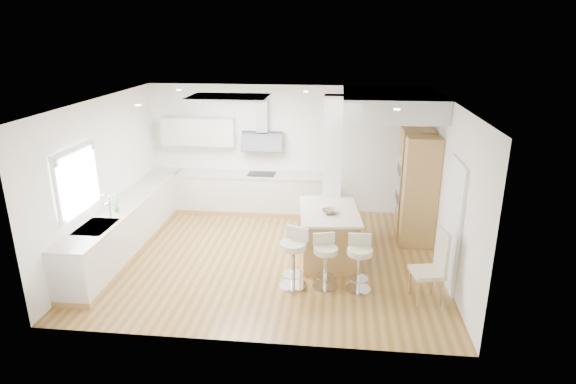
# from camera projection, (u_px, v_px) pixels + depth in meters

# --- Properties ---
(ground) EXTENTS (6.00, 6.00, 0.00)m
(ground) POSITION_uv_depth(u_px,v_px,m) (271.00, 257.00, 8.71)
(ground) COLOR olive
(ground) RESTS_ON ground
(ceiling) EXTENTS (6.00, 5.00, 0.02)m
(ceiling) POSITION_uv_depth(u_px,v_px,m) (271.00, 257.00, 8.71)
(ceiling) COLOR silver
(ceiling) RESTS_ON ground
(wall_back) EXTENTS (6.00, 0.04, 2.80)m
(wall_back) POSITION_uv_depth(u_px,v_px,m) (286.00, 149.00, 10.61)
(wall_back) COLOR white
(wall_back) RESTS_ON ground
(wall_left) EXTENTS (0.04, 5.00, 2.80)m
(wall_left) POSITION_uv_depth(u_px,v_px,m) (103.00, 178.00, 8.56)
(wall_left) COLOR white
(wall_left) RESTS_ON ground
(wall_right) EXTENTS (0.04, 5.00, 2.80)m
(wall_right) POSITION_uv_depth(u_px,v_px,m) (449.00, 189.00, 7.96)
(wall_right) COLOR white
(wall_right) RESTS_ON ground
(skylight) EXTENTS (4.10, 2.10, 0.06)m
(skylight) POSITION_uv_depth(u_px,v_px,m) (229.00, 98.00, 8.46)
(skylight) COLOR white
(skylight) RESTS_ON ground
(window_left) EXTENTS (0.06, 1.28, 1.07)m
(window_left) POSITION_uv_depth(u_px,v_px,m) (77.00, 177.00, 7.61)
(window_left) COLOR white
(window_left) RESTS_ON ground
(doorway_right) EXTENTS (0.05, 1.00, 2.10)m
(doorway_right) POSITION_uv_depth(u_px,v_px,m) (453.00, 226.00, 7.52)
(doorway_right) COLOR #4D463C
(doorway_right) RESTS_ON ground
(counter_left) EXTENTS (0.63, 4.50, 1.35)m
(counter_left) POSITION_uv_depth(u_px,v_px,m) (130.00, 223.00, 9.05)
(counter_left) COLOR tan
(counter_left) RESTS_ON ground
(counter_back) EXTENTS (3.62, 0.63, 2.50)m
(counter_back) POSITION_uv_depth(u_px,v_px,m) (244.00, 182.00, 10.67)
(counter_back) COLOR tan
(counter_back) RESTS_ON ground
(pillar) EXTENTS (0.35, 0.35, 2.80)m
(pillar) POSITION_uv_depth(u_px,v_px,m) (332.00, 170.00, 9.05)
(pillar) COLOR white
(pillar) RESTS_ON ground
(soffit) EXTENTS (1.78, 2.20, 0.40)m
(soffit) POSITION_uv_depth(u_px,v_px,m) (391.00, 103.00, 8.98)
(soffit) COLOR silver
(soffit) RESTS_ON ground
(oven_column) EXTENTS (0.63, 1.21, 2.10)m
(oven_column) POSITION_uv_depth(u_px,v_px,m) (416.00, 186.00, 9.26)
(oven_column) COLOR tan
(oven_column) RESTS_ON ground
(peninsula) EXTENTS (1.15, 1.61, 0.99)m
(peninsula) POSITION_uv_depth(u_px,v_px,m) (328.00, 234.00, 8.54)
(peninsula) COLOR tan
(peninsula) RESTS_ON ground
(bar_stool_a) EXTENTS (0.57, 0.57, 0.98)m
(bar_stool_a) POSITION_uv_depth(u_px,v_px,m) (293.00, 255.00, 7.56)
(bar_stool_a) COLOR silver
(bar_stool_a) RESTS_ON ground
(bar_stool_b) EXTENTS (0.49, 0.49, 0.88)m
(bar_stool_b) POSITION_uv_depth(u_px,v_px,m) (325.00, 259.00, 7.55)
(bar_stool_b) COLOR silver
(bar_stool_b) RESTS_ON ground
(bar_stool_c) EXTENTS (0.42, 0.42, 0.91)m
(bar_stool_c) POSITION_uv_depth(u_px,v_px,m) (359.00, 260.00, 7.47)
(bar_stool_c) COLOR silver
(bar_stool_c) RESTS_ON ground
(dining_chair) EXTENTS (0.53, 0.53, 1.15)m
(dining_chair) POSITION_uv_depth(u_px,v_px,m) (434.00, 263.00, 7.15)
(dining_chair) COLOR beige
(dining_chair) RESTS_ON ground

